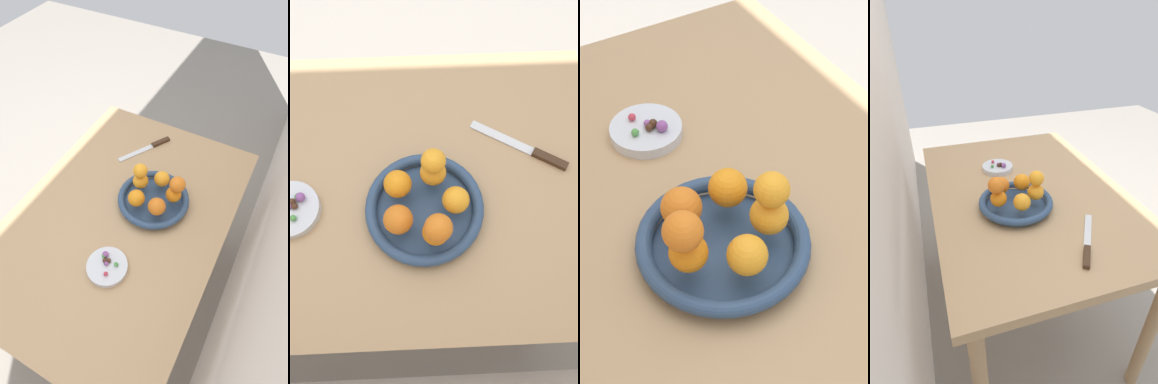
% 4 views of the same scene
% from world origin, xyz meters
% --- Properties ---
extents(ground_plane, '(6.00, 6.00, 0.00)m').
position_xyz_m(ground_plane, '(0.00, 0.00, 0.00)').
color(ground_plane, gray).
extents(dining_table, '(1.10, 0.76, 0.74)m').
position_xyz_m(dining_table, '(0.00, 0.00, 0.65)').
color(dining_table, tan).
rests_on(dining_table, ground_plane).
extents(fruit_bowl, '(0.27, 0.27, 0.04)m').
position_xyz_m(fruit_bowl, '(-0.11, 0.08, 0.76)').
color(fruit_bowl, navy).
rests_on(fruit_bowl, dining_table).
extents(candy_dish, '(0.14, 0.14, 0.02)m').
position_xyz_m(candy_dish, '(0.20, 0.07, 0.75)').
color(candy_dish, silver).
rests_on(candy_dish, dining_table).
extents(orange_0, '(0.06, 0.06, 0.06)m').
position_xyz_m(orange_0, '(-0.13, 0.01, 0.81)').
color(orange_0, orange).
rests_on(orange_0, fruit_bowl).
extents(orange_1, '(0.06, 0.06, 0.06)m').
position_xyz_m(orange_1, '(-0.05, 0.04, 0.81)').
color(orange_1, orange).
rests_on(orange_1, fruit_bowl).
extents(orange_2, '(0.06, 0.06, 0.06)m').
position_xyz_m(orange_2, '(-0.05, 0.12, 0.81)').
color(orange_2, orange).
rests_on(orange_2, fruit_bowl).
extents(orange_3, '(0.06, 0.06, 0.06)m').
position_xyz_m(orange_3, '(-0.13, 0.15, 0.81)').
color(orange_3, orange).
rests_on(orange_3, fruit_bowl).
extents(orange_4, '(0.06, 0.06, 0.06)m').
position_xyz_m(orange_4, '(-0.18, 0.08, 0.81)').
color(orange_4, orange).
rests_on(orange_4, fruit_bowl).
extents(orange_5, '(0.05, 0.05, 0.05)m').
position_xyz_m(orange_5, '(-0.13, 0.01, 0.87)').
color(orange_5, orange).
rests_on(orange_5, orange_0).
extents(orange_6, '(0.06, 0.06, 0.06)m').
position_xyz_m(orange_6, '(-0.13, 0.16, 0.87)').
color(orange_6, orange).
rests_on(orange_6, orange_3).
extents(candy_ball_0, '(0.01, 0.01, 0.01)m').
position_xyz_m(candy_ball_0, '(0.20, 0.06, 0.77)').
color(candy_ball_0, '#8C4C99').
rests_on(candy_ball_0, candy_dish).
extents(candy_ball_1, '(0.02, 0.02, 0.02)m').
position_xyz_m(candy_ball_1, '(0.18, 0.05, 0.77)').
color(candy_ball_1, '#8C4C99').
rests_on(candy_ball_1, candy_dish).
extents(candy_ball_2, '(0.02, 0.02, 0.02)m').
position_xyz_m(candy_ball_2, '(0.18, 0.04, 0.77)').
color(candy_ball_2, '#4C9947').
rests_on(candy_ball_2, candy_dish).
extents(candy_ball_3, '(0.02, 0.02, 0.02)m').
position_xyz_m(candy_ball_3, '(0.19, 0.07, 0.77)').
color(candy_ball_3, '#472819').
rests_on(candy_ball_3, candy_dish).
extents(candy_ball_4, '(0.01, 0.01, 0.01)m').
position_xyz_m(candy_ball_4, '(0.23, 0.08, 0.77)').
color(candy_ball_4, '#C6384C').
rests_on(candy_ball_4, candy_dish).
extents(candy_ball_5, '(0.01, 0.01, 0.01)m').
position_xyz_m(candy_ball_5, '(0.19, 0.09, 0.77)').
color(candy_ball_5, '#4C9947').
rests_on(candy_ball_5, candy_dish).
extents(candy_ball_6, '(0.02, 0.02, 0.02)m').
position_xyz_m(candy_ball_6, '(0.20, 0.06, 0.77)').
color(candy_ball_6, '#472819').
rests_on(candy_ball_6, candy_dish).
extents(knife, '(0.23, 0.15, 0.01)m').
position_xyz_m(knife, '(-0.37, -0.07, 0.75)').
color(knife, '#3F2819').
rests_on(knife, dining_table).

